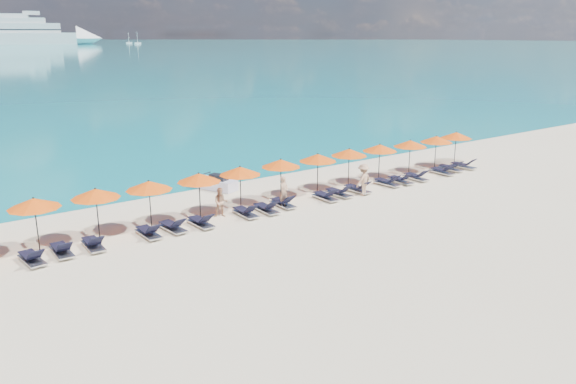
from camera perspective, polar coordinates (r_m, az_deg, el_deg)
ground at (r=25.37m, az=4.01°, el=-4.09°), size 1400.00×1400.00×0.00m
cruise_ship at (r=574.07m, az=-25.27°, el=14.39°), size 136.12×60.43×37.79m
sailboat_near at (r=557.52m, az=-15.03°, el=14.42°), size 6.12×2.04×11.21m
sailboat_far at (r=592.29m, az=-15.85°, el=14.40°), size 5.79×1.93×10.61m
jetski at (r=32.37m, az=-7.29°, el=0.89°), size 1.78×2.68×0.89m
beachgoer_a at (r=28.70m, az=-0.42°, el=0.02°), size 0.70×0.59×1.63m
beachgoer_b at (r=27.40m, az=-6.83°, el=-1.06°), size 0.81×0.68×1.46m
beachgoer_c at (r=31.11m, az=7.65°, el=1.25°), size 1.24×0.80×1.77m
umbrella_2 at (r=24.85m, az=-24.41°, el=-1.04°), size 2.10×2.10×2.28m
umbrella_3 at (r=25.39m, az=-18.97°, el=-0.14°), size 2.10×2.10×2.28m
umbrella_4 at (r=26.05m, az=-13.96°, el=0.65°), size 2.10×2.10×2.28m
umbrella_5 at (r=27.00m, az=-9.04°, el=1.45°), size 2.10×2.10×2.28m
umbrella_6 at (r=28.13m, az=-4.89°, el=2.16°), size 2.10×2.10×2.28m
umbrella_7 at (r=29.69m, az=-0.73°, el=2.94°), size 2.10×2.10×2.28m
umbrella_8 at (r=31.10m, az=3.05°, el=3.51°), size 2.10×2.10×2.28m
umbrella_9 at (r=32.66m, az=6.23°, el=4.03°), size 2.10×2.10×2.28m
umbrella_10 at (r=34.25m, az=9.31°, el=4.46°), size 2.10×2.10×2.28m
umbrella_11 at (r=35.96m, az=12.32°, el=4.83°), size 2.10×2.10×2.28m
umbrella_12 at (r=37.87m, az=14.85°, el=5.21°), size 2.10×2.10×2.28m
umbrella_13 at (r=39.76m, az=16.73°, el=5.54°), size 2.10×2.10×2.28m
lounger_3 at (r=24.04m, az=-24.58°, el=-6.09°), size 0.79×1.75×0.66m
lounger_4 at (r=24.43m, az=-22.00°, el=-5.46°), size 0.65×1.71×0.66m
lounger_5 at (r=24.66m, az=-19.18°, el=-4.97°), size 0.70×1.73×0.66m
lounger_6 at (r=25.39m, az=-13.97°, el=-3.96°), size 0.64×1.71×0.66m
lounger_7 at (r=25.88m, az=-11.62°, el=-3.43°), size 0.78×1.75×0.66m
lounger_8 at (r=26.27m, az=-8.84°, el=-3.00°), size 0.69×1.72×0.66m
lounger_9 at (r=27.46m, az=-4.32°, el=-2.02°), size 0.67×1.72×0.66m
lounger_10 at (r=27.98m, az=-2.21°, el=-1.65°), size 0.68×1.72×0.66m
lounger_11 at (r=28.88m, az=-0.52°, el=-1.08°), size 0.64×1.71×0.66m
lounger_12 at (r=30.14m, az=3.84°, el=-0.40°), size 0.67×1.72×0.66m
lounger_13 at (r=30.88m, az=5.21°, el=-0.03°), size 0.72×1.73×0.66m
lounger_14 at (r=31.76m, az=7.08°, el=0.36°), size 0.73×1.74×0.66m
lounger_15 at (r=33.44m, az=10.06°, el=1.01°), size 0.74×1.74×0.66m
lounger_16 at (r=34.11m, az=11.38°, el=1.23°), size 0.70×1.73×0.66m
lounger_17 at (r=35.09m, az=12.88°, el=1.55°), size 0.69×1.72×0.66m
lounger_18 at (r=36.96m, az=15.39°, el=2.09°), size 0.68×1.72×0.66m
lounger_19 at (r=38.02m, az=16.17°, el=2.40°), size 0.76×1.75×0.66m
lounger_20 at (r=38.99m, az=17.40°, el=2.62°), size 0.78×1.75×0.66m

